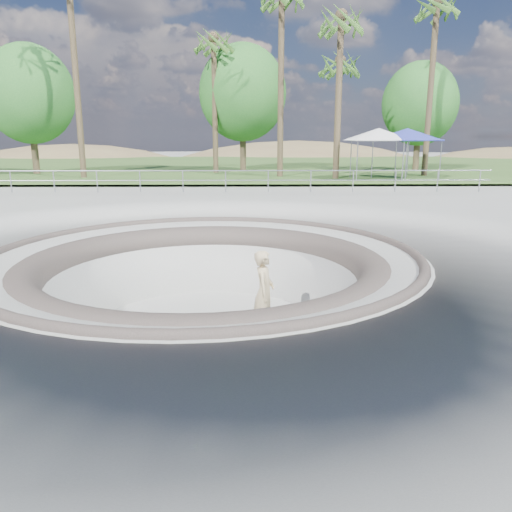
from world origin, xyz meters
name	(u,v)px	position (x,y,z in m)	size (l,w,h in m)	color
ground	(204,254)	(0.00, 0.00, 0.00)	(180.00, 180.00, 0.00)	#ADAEA8
skate_bowl	(206,326)	(0.00, 0.00, -1.83)	(14.00, 14.00, 4.10)	#ADAEA8
grass_strip	(236,165)	(0.00, 34.00, 0.22)	(180.00, 36.00, 0.12)	#385A24
distant_hills	(268,209)	(3.78, 57.17, -7.02)	(103.20, 45.00, 28.60)	brown
safety_railing	(226,181)	(0.00, 12.00, 0.69)	(25.00, 0.06, 1.03)	#909398
skateboard	(264,332)	(1.42, -0.42, -1.83)	(0.87, 0.56, 0.09)	#94593B
skater	(264,292)	(1.42, -0.42, -0.82)	(0.72, 0.48, 1.99)	#D1B987
canopy_white	(379,135)	(8.62, 18.00, 2.83)	(5.75, 5.75, 2.91)	#909398
canopy_blue	(407,135)	(10.28, 18.00, 2.83)	(5.27, 5.27, 2.91)	#909398
palm_b	(214,46)	(-1.19, 23.73, 8.53)	(2.60, 2.60, 9.69)	brown
palm_c	(282,3)	(3.06, 20.13, 10.31)	(2.60, 2.60, 11.63)	brown
palm_d	(340,67)	(6.89, 21.74, 6.97)	(2.60, 2.60, 8.03)	brown
palm_e	(341,26)	(6.28, 18.41, 8.73)	(2.60, 2.60, 9.91)	brown
palm_f	(437,13)	(12.38, 20.68, 9.92)	(2.60, 2.60, 11.21)	brown
bushy_tree_left	(29,94)	(-13.22, 22.74, 5.40)	(5.84, 5.31, 8.43)	brown
bushy_tree_mid	(243,93)	(0.69, 25.73, 5.74)	(6.22, 5.65, 8.97)	brown
bushy_tree_right	(420,104)	(13.36, 25.39, 4.98)	(5.38, 4.89, 7.76)	brown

